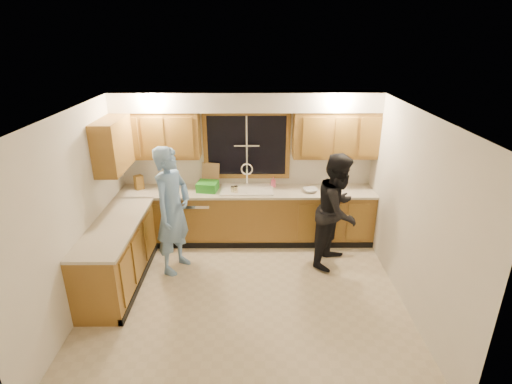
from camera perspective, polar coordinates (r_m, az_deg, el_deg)
floor at (r=5.63m, az=-1.48°, el=-14.62°), size 4.20×4.20×0.00m
ceiling at (r=4.60m, az=-1.79°, el=11.22°), size 4.20×4.20×0.00m
wall_back at (r=6.76m, az=-1.31°, el=3.80°), size 4.20×0.00×4.20m
wall_left at (r=5.46m, az=-24.27°, el=-2.82°), size 0.00×3.80×3.80m
wall_right at (r=5.37m, az=21.41°, el=-2.75°), size 0.00×3.80×3.80m
base_cabinets_back at (r=6.78m, az=-1.28°, el=-3.51°), size 4.20×0.60×0.88m
base_cabinets_left at (r=5.99m, az=-19.14°, el=-8.52°), size 0.60×1.90×0.88m
countertop_back at (r=6.58m, az=-1.32°, el=0.05°), size 4.20×0.63×0.04m
countertop_left at (r=5.78m, az=-19.56°, el=-4.58°), size 0.63×1.90×0.04m
upper_cabinets_left at (r=6.62m, az=-13.92°, el=7.95°), size 1.35×0.33×0.75m
upper_cabinets_right at (r=6.58m, az=11.27°, el=8.07°), size 1.35×0.33×0.75m
upper_cabinets_return at (r=6.19m, az=-19.78°, el=6.34°), size 0.33×0.90×0.75m
soffit at (r=6.33m, az=-1.42°, el=12.81°), size 4.20×0.35×0.30m
window_frame at (r=6.65m, az=-1.33°, el=6.64°), size 1.44×0.03×1.14m
sink at (r=6.62m, az=-1.32°, el=-0.17°), size 0.86×0.52×0.57m
dishwasher at (r=6.85m, az=-8.42°, el=-3.75°), size 0.60×0.56×0.82m
stove at (r=5.53m, az=-20.95°, el=-11.38°), size 0.58×0.75×0.90m
man at (r=5.88m, az=-11.82°, el=-2.63°), size 0.70×0.82×1.91m
woman at (r=6.08m, az=11.58°, el=-2.61°), size 1.02×1.08×1.75m
knife_block at (r=6.88m, az=-16.39°, el=1.34°), size 0.17×0.17×0.24m
cutting_board at (r=6.76m, az=-6.50°, el=2.50°), size 0.31×0.17×0.39m
dish_crate at (r=6.60m, az=-6.93°, el=0.82°), size 0.36×0.35×0.15m
soap_bottle at (r=6.71m, az=2.49°, el=1.44°), size 0.08×0.08×0.17m
bowl at (r=6.58m, az=7.76°, el=0.28°), size 0.27×0.27×0.06m
can_left at (r=6.46m, az=-3.36°, el=0.29°), size 0.08×0.08×0.11m
can_right at (r=6.42m, az=-2.90°, el=0.28°), size 0.08×0.08×0.13m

